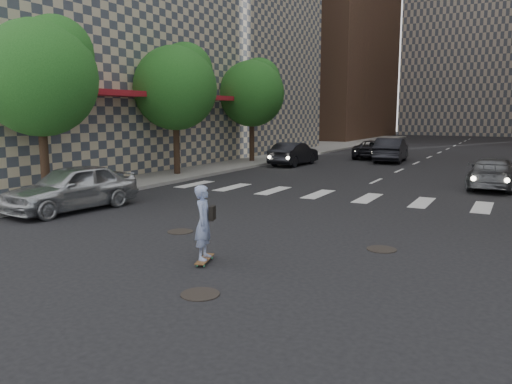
% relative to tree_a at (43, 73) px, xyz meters
% --- Properties ---
extents(ground, '(160.00, 160.00, 0.00)m').
position_rel_tree_a_xyz_m(ground, '(9.45, -3.14, -4.65)').
color(ground, black).
rests_on(ground, ground).
extents(sidewalk_left, '(13.00, 80.00, 0.15)m').
position_rel_tree_a_xyz_m(sidewalk_left, '(-5.05, 16.86, -4.57)').
color(sidewalk_left, gray).
rests_on(sidewalk_left, ground).
extents(tree_a, '(4.20, 4.20, 6.60)m').
position_rel_tree_a_xyz_m(tree_a, '(0.00, 0.00, 0.00)').
color(tree_a, '#382619').
rests_on(tree_a, sidewalk_left).
extents(tree_b, '(4.20, 4.20, 6.60)m').
position_rel_tree_a_xyz_m(tree_b, '(0.00, 8.00, 0.00)').
color(tree_b, '#382619').
rests_on(tree_b, sidewalk_left).
extents(tree_c, '(4.20, 4.20, 6.60)m').
position_rel_tree_a_xyz_m(tree_c, '(0.00, 16.00, 0.00)').
color(tree_c, '#382619').
rests_on(tree_c, sidewalk_left).
extents(manhole_a, '(0.70, 0.70, 0.02)m').
position_rel_tree_a_xyz_m(manhole_a, '(10.65, -5.64, -4.64)').
color(manhole_a, black).
rests_on(manhole_a, ground).
extents(manhole_b, '(0.70, 0.70, 0.02)m').
position_rel_tree_a_xyz_m(manhole_b, '(7.45, -1.94, -4.64)').
color(manhole_b, black).
rests_on(manhole_b, ground).
extents(manhole_c, '(0.70, 0.70, 0.02)m').
position_rel_tree_a_xyz_m(manhole_c, '(12.75, -1.14, -4.64)').
color(manhole_c, black).
rests_on(manhole_c, ground).
extents(skateboarder, '(0.54, 0.87, 1.69)m').
position_rel_tree_a_xyz_m(skateboarder, '(9.64, -3.98, -3.76)').
color(skateboarder, brown).
rests_on(skateboarder, ground).
extents(silver_sedan, '(2.33, 4.69, 1.54)m').
position_rel_tree_a_xyz_m(silver_sedan, '(2.45, -1.14, -3.88)').
color(silver_sedan, '#A9ACB0').
rests_on(silver_sedan, ground).
extents(traffic_car_a, '(1.64, 4.37, 1.43)m').
position_rel_tree_a_xyz_m(traffic_car_a, '(2.95, 15.83, -3.93)').
color(traffic_car_a, black).
rests_on(traffic_car_a, ground).
extents(traffic_car_b, '(1.97, 4.56, 1.31)m').
position_rel_tree_a_xyz_m(traffic_car_b, '(14.49, 10.86, -3.99)').
color(traffic_car_b, '#55585D').
rests_on(traffic_car_b, ground).
extents(traffic_car_c, '(2.44, 4.80, 1.30)m').
position_rel_tree_a_xyz_m(traffic_car_c, '(6.04, 22.86, -4.00)').
color(traffic_car_c, black).
rests_on(traffic_car_c, ground).
extents(traffic_car_e, '(2.12, 4.98, 1.60)m').
position_rel_tree_a_xyz_m(traffic_car_e, '(7.79, 20.86, -3.85)').
color(traffic_car_e, black).
rests_on(traffic_car_e, ground).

